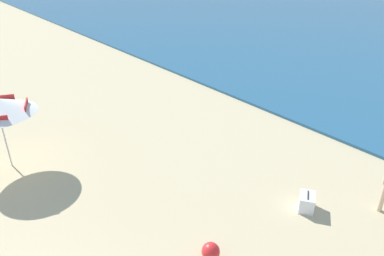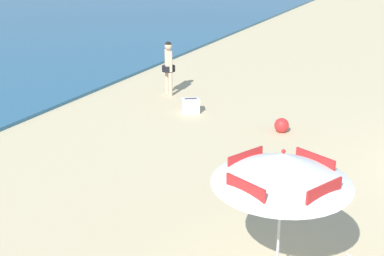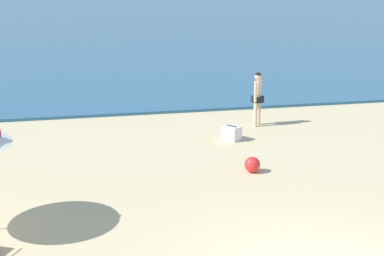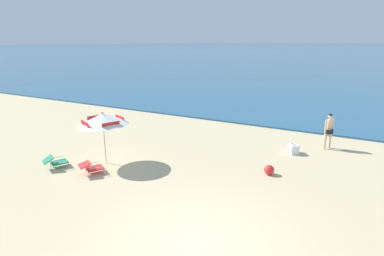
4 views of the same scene
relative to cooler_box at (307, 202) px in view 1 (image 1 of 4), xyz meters
The scene contains 2 objects.
cooler_box is the anchor object (origin of this frame).
beach_ball 2.80m from the cooler_box, 96.93° to the right, with size 0.37×0.37×0.37m, color red.
Camera 1 is at (4.50, 1.17, 5.77)m, focal length 34.32 mm.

